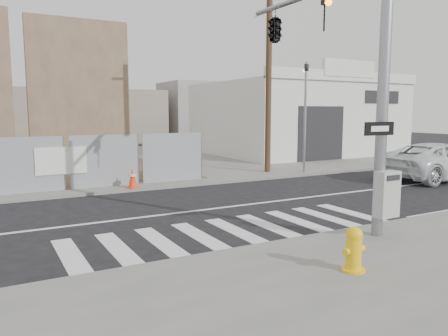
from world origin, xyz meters
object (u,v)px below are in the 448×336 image
signal_pole (305,46)px  fire_hydrant (354,249)px  auto_shop (295,118)px  traffic_cone_d (133,178)px  suv (440,161)px

signal_pole → fire_hydrant: size_ratio=8.56×
signal_pole → fire_hydrant: 6.36m
auto_shop → fire_hydrant: auto_shop is taller
traffic_cone_d → suv: bearing=-16.4°
auto_shop → traffic_cone_d: bearing=-149.0°
fire_hydrant → suv: size_ratio=0.14×
auto_shop → fire_hydrant: size_ratio=14.68×
fire_hydrant → traffic_cone_d: size_ratio=1.07×
fire_hydrant → signal_pole: bearing=45.7°
suv → traffic_cone_d: (-12.89, 3.78, -0.32)m
signal_pole → fire_hydrant: signal_pole is taller
signal_pole → auto_shop: bearing=52.5°
signal_pole → suv: 10.87m
suv → traffic_cone_d: size_ratio=7.67×
suv → auto_shop: bearing=-6.3°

